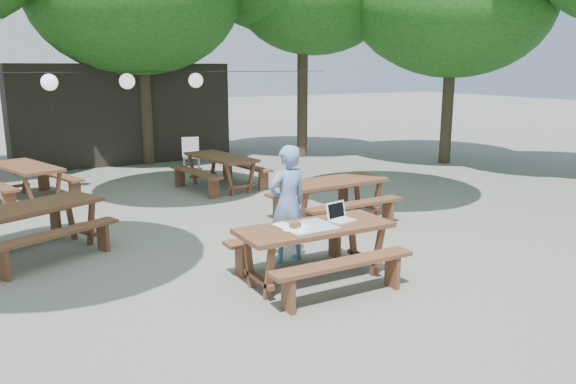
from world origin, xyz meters
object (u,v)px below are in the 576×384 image
(woman, at_px, (288,204))
(picnic_table_nw, at_px, (32,230))
(main_picnic_table, at_px, (315,253))
(plastic_chair, at_px, (191,162))

(woman, bearing_deg, picnic_table_nw, -38.84)
(picnic_table_nw, height_order, woman, woman)
(woman, bearing_deg, main_picnic_table, 78.90)
(plastic_chair, bearing_deg, woman, -82.87)
(main_picnic_table, xyz_separation_m, woman, (0.08, 0.85, 0.45))
(woman, relative_size, plastic_chair, 1.86)
(woman, distance_m, plastic_chair, 7.38)
(picnic_table_nw, height_order, plastic_chair, plastic_chair)
(main_picnic_table, height_order, woman, woman)
(picnic_table_nw, distance_m, woman, 3.79)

